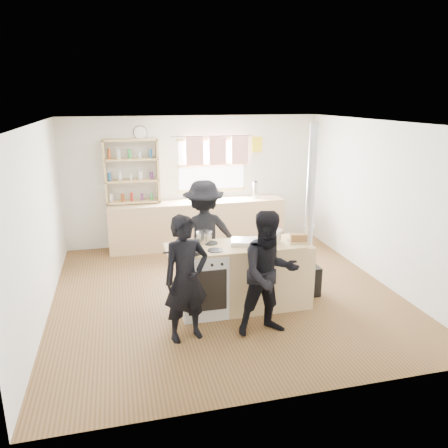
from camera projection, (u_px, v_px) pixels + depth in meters
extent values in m
cube|color=brown|center=(225.00, 292.00, 6.60)|extent=(5.00, 5.00, 0.01)
cube|color=tan|center=(198.00, 224.00, 8.55)|extent=(3.40, 0.55, 0.90)
cube|color=tan|center=(134.00, 202.00, 8.25)|extent=(1.00, 0.28, 0.03)
cube|color=tan|center=(132.00, 181.00, 8.14)|extent=(1.00, 0.28, 0.03)
cube|color=tan|center=(131.00, 159.00, 8.02)|extent=(1.00, 0.28, 0.03)
cube|color=tan|center=(130.00, 140.00, 7.93)|extent=(1.00, 0.28, 0.03)
cube|color=tan|center=(105.00, 173.00, 7.98)|extent=(0.04, 0.28, 1.20)
cube|color=tan|center=(158.00, 171.00, 8.20)|extent=(0.04, 0.28, 1.20)
cylinder|color=silver|center=(255.00, 190.00, 8.65)|extent=(0.10, 0.10, 0.32)
cube|color=silver|center=(202.00, 282.00, 5.86)|extent=(0.60, 0.60, 0.90)
cube|color=tan|center=(266.00, 275.00, 6.07)|extent=(1.20, 0.60, 0.90)
cube|color=tan|center=(235.00, 246.00, 5.83)|extent=(1.84, 0.64, 0.03)
cylinder|color=black|center=(190.00, 251.00, 5.53)|extent=(0.34, 0.34, 0.05)
cylinder|color=#315A1F|center=(190.00, 250.00, 5.53)|extent=(0.29, 0.29, 0.02)
cube|color=silver|center=(244.00, 242.00, 5.86)|extent=(0.40, 0.37, 0.06)
cube|color=brown|center=(244.00, 241.00, 5.85)|extent=(0.34, 0.32, 0.02)
cylinder|color=#B3B3B6|center=(204.00, 238.00, 5.92)|extent=(0.21, 0.21, 0.14)
cylinder|color=#B3B3B6|center=(204.00, 232.00, 5.89)|extent=(0.22, 0.22, 0.01)
sphere|color=black|center=(204.00, 231.00, 5.89)|extent=(0.03, 0.03, 0.03)
cylinder|color=silver|center=(272.00, 236.00, 5.92)|extent=(0.26, 0.26, 0.17)
cylinder|color=silver|center=(272.00, 230.00, 5.89)|extent=(0.27, 0.27, 0.01)
sphere|color=black|center=(272.00, 229.00, 5.89)|extent=(0.03, 0.03, 0.03)
cube|color=tan|center=(298.00, 242.00, 5.94)|extent=(0.31, 0.25, 0.02)
cube|color=olive|center=(298.00, 237.00, 5.92)|extent=(0.24, 0.15, 0.10)
cube|color=black|center=(306.00, 280.00, 6.49)|extent=(0.35, 0.35, 0.44)
cylinder|color=#ADADB2|center=(310.00, 198.00, 6.14)|extent=(0.12, 0.12, 2.06)
imported|color=black|center=(186.00, 279.00, 5.14)|extent=(0.64, 0.50, 1.55)
imported|color=black|center=(269.00, 274.00, 5.26)|extent=(0.79, 0.63, 1.57)
imported|color=black|center=(204.00, 235.00, 6.60)|extent=(1.09, 0.64, 1.66)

